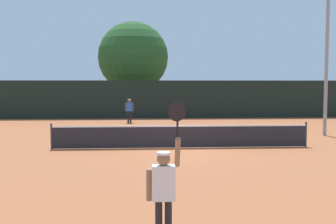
% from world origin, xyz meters
% --- Properties ---
extents(ground_plane, '(120.00, 120.00, 0.00)m').
position_xyz_m(ground_plane, '(0.00, 0.00, 0.00)').
color(ground_plane, '#9E5633').
extents(tennis_net, '(10.84, 0.08, 1.07)m').
position_xyz_m(tennis_net, '(0.00, 0.00, 0.51)').
color(tennis_net, '#232328').
rests_on(tennis_net, ground).
extents(perimeter_fence, '(29.77, 0.12, 2.95)m').
position_xyz_m(perimeter_fence, '(0.00, 14.51, 1.47)').
color(perimeter_fence, black).
rests_on(perimeter_fence, ground).
extents(player_serving, '(0.67, 0.38, 2.42)m').
position_xyz_m(player_serving, '(-1.26, -10.16, 1.05)').
color(player_serving, white).
rests_on(player_serving, ground).
extents(player_receiving, '(0.57, 0.24, 1.64)m').
position_xyz_m(player_receiving, '(-2.54, 10.88, 1.00)').
color(player_receiving, blue).
rests_on(player_receiving, ground).
extents(tennis_ball, '(0.07, 0.07, 0.07)m').
position_xyz_m(tennis_ball, '(2.93, 1.45, 0.03)').
color(tennis_ball, '#CCE033').
rests_on(tennis_ball, ground).
extents(light_pole, '(1.18, 0.28, 7.53)m').
position_xyz_m(light_pole, '(7.90, 3.62, 4.32)').
color(light_pole, gray).
rests_on(light_pole, ground).
extents(large_tree, '(6.40, 6.40, 8.33)m').
position_xyz_m(large_tree, '(-2.48, 20.27, 5.11)').
color(large_tree, brown).
rests_on(large_tree, ground).
extents(parked_car_near, '(2.49, 4.43, 1.69)m').
position_xyz_m(parked_car_near, '(1.41, 22.24, 0.78)').
color(parked_car_near, black).
rests_on(parked_car_near, ground).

